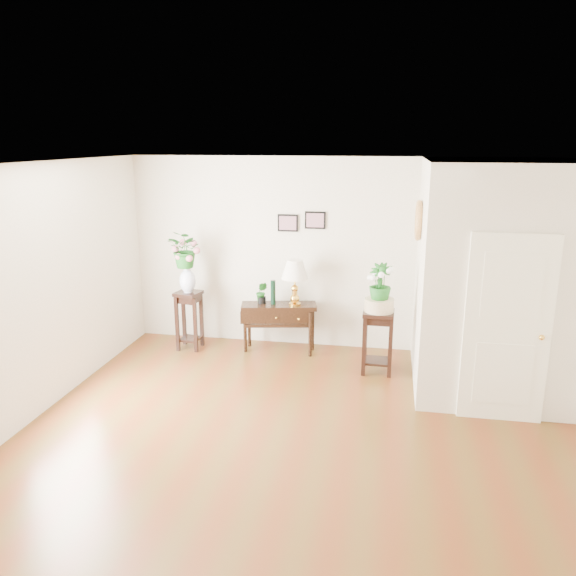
% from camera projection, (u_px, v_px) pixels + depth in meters
% --- Properties ---
extents(floor, '(6.00, 5.50, 0.02)m').
position_uv_depth(floor, '(302.00, 436.00, 5.91)').
color(floor, '#672F13').
rests_on(floor, ground).
extents(ceiling, '(6.00, 5.50, 0.02)m').
position_uv_depth(ceiling, '(304.00, 165.00, 5.19)').
color(ceiling, white).
rests_on(ceiling, ground).
extents(wall_back, '(6.00, 0.02, 2.80)m').
position_uv_depth(wall_back, '(332.00, 255.00, 8.16)').
color(wall_back, silver).
rests_on(wall_back, ground).
extents(wall_front, '(6.00, 0.02, 2.80)m').
position_uv_depth(wall_front, '(221.00, 461.00, 2.94)').
color(wall_front, silver).
rests_on(wall_front, ground).
extents(wall_left, '(0.02, 5.50, 2.80)m').
position_uv_depth(wall_left, '(29.00, 295.00, 6.07)').
color(wall_left, silver).
rests_on(wall_left, ground).
extents(partition, '(1.80, 1.95, 2.80)m').
position_uv_depth(partition, '(494.00, 277.00, 6.87)').
color(partition, silver).
rests_on(partition, floor).
extents(door, '(0.90, 0.05, 2.10)m').
position_uv_depth(door, '(507.00, 330.00, 6.01)').
color(door, white).
rests_on(door, floor).
extents(art_print_left, '(0.30, 0.02, 0.25)m').
position_uv_depth(art_print_left, '(288.00, 223.00, 8.14)').
color(art_print_left, black).
rests_on(art_print_left, wall_back).
extents(art_print_right, '(0.30, 0.02, 0.25)m').
position_uv_depth(art_print_right, '(315.00, 220.00, 8.06)').
color(art_print_right, black).
rests_on(art_print_right, wall_back).
extents(wall_ornament, '(0.07, 0.51, 0.51)m').
position_uv_depth(wall_ornament, '(418.00, 220.00, 6.99)').
color(wall_ornament, tan).
rests_on(wall_ornament, partition).
extents(console_table, '(1.13, 0.56, 0.72)m').
position_uv_depth(console_table, '(279.00, 328.00, 8.20)').
color(console_table, black).
rests_on(console_table, floor).
extents(table_lamp, '(0.47, 0.47, 0.67)m').
position_uv_depth(table_lamp, '(295.00, 281.00, 7.98)').
color(table_lamp, gold).
rests_on(table_lamp, console_table).
extents(green_vase, '(0.08, 0.08, 0.35)m').
position_uv_depth(green_vase, '(273.00, 293.00, 8.08)').
color(green_vase, black).
rests_on(green_vase, console_table).
extents(potted_plant, '(0.17, 0.14, 0.30)m').
position_uv_depth(potted_plant, '(262.00, 293.00, 8.11)').
color(potted_plant, '#195D1C').
rests_on(potted_plant, console_table).
extents(plant_stand_a, '(0.39, 0.39, 0.87)m').
position_uv_depth(plant_stand_a, '(189.00, 320.00, 8.30)').
color(plant_stand_a, black).
rests_on(plant_stand_a, floor).
extents(porcelain_vase, '(0.30, 0.30, 0.40)m').
position_uv_depth(porcelain_vase, '(187.00, 277.00, 8.12)').
color(porcelain_vase, silver).
rests_on(porcelain_vase, plant_stand_a).
extents(lily_arrangement, '(0.62, 0.59, 0.55)m').
position_uv_depth(lily_arrangement, '(186.00, 246.00, 8.01)').
color(lily_arrangement, '#195D1C').
rests_on(lily_arrangement, porcelain_vase).
extents(plant_stand_b, '(0.41, 0.41, 0.85)m').
position_uv_depth(plant_stand_b, '(378.00, 342.00, 7.46)').
color(plant_stand_b, black).
rests_on(plant_stand_b, floor).
extents(ceramic_bowl, '(0.40, 0.40, 0.17)m').
position_uv_depth(ceramic_bowl, '(379.00, 305.00, 7.33)').
color(ceramic_bowl, '#C0B5A0').
rests_on(ceramic_bowl, plant_stand_b).
extents(narcissus, '(0.33, 0.33, 0.52)m').
position_uv_depth(narcissus, '(380.00, 283.00, 7.25)').
color(narcissus, '#195D1C').
rests_on(narcissus, ceramic_bowl).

